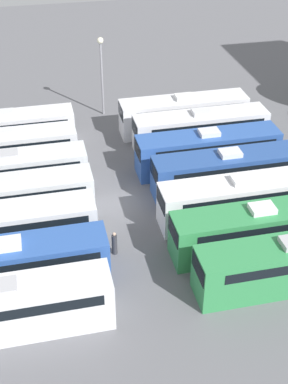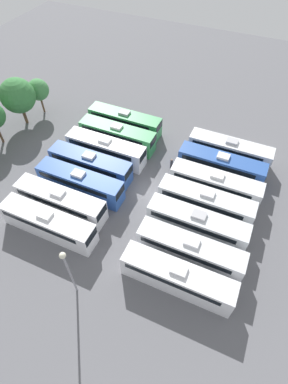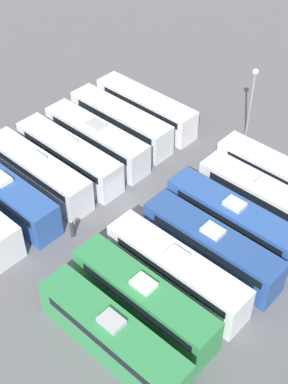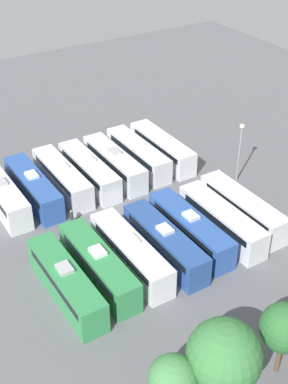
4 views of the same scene
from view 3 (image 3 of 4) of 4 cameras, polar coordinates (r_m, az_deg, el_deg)
name	(u,v)px [view 3 (image 3 of 4)]	position (r m, az deg, el deg)	size (l,w,h in m)	color
ground_plane	(132,210)	(45.93, -1.30, -1.90)	(113.10, 113.10, 0.00)	slate
bus_0	(146,107)	(55.21, 0.23, 9.01)	(2.60, 11.69, 3.50)	white
bus_1	(121,121)	(53.21, -2.48, 7.55)	(2.60, 11.69, 3.50)	silver
bus_2	(97,139)	(51.00, -5.06, 5.67)	(2.60, 11.69, 3.50)	silver
bus_3	(69,156)	(49.26, -7.99, 3.88)	(2.60, 11.69, 3.50)	silver
bus_4	(38,172)	(47.93, -11.24, 2.14)	(2.60, 11.69, 3.50)	silver
bus_5	(5,194)	(46.36, -14.61, -0.16)	(2.60, 11.69, 3.50)	#2D56A8
bus_7	(279,177)	(47.95, 14.23, 1.58)	(2.60, 11.69, 3.50)	white
bus_8	(264,199)	(45.48, 12.65, -0.72)	(2.60, 11.69, 3.50)	silver
bus_9	(233,219)	(43.30, 9.45, -2.82)	(2.60, 11.69, 3.50)	#2D56A8
bus_10	(212,245)	(41.06, 7.22, -5.68)	(2.60, 11.69, 3.50)	#284C93
bus_11	(177,270)	(39.24, 3.51, -8.32)	(2.60, 11.69, 3.50)	white
bus_12	(144,298)	(37.64, 0.00, -11.27)	(2.60, 11.69, 3.50)	#338C4C
bus_13	(113,335)	(36.02, -3.35, -15.03)	(2.60, 11.69, 3.50)	#338C4C
worker_person	(72,229)	(43.59, -7.67, -3.90)	(0.36, 0.36, 1.74)	#333338
light_pole	(252,92)	(52.10, 11.49, 10.41)	(0.60, 0.60, 7.63)	gray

